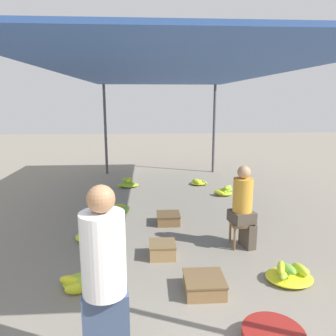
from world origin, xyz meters
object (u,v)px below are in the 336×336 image
at_px(vendor_seated, 244,205).
at_px(banana_pile_left_3, 128,183).
at_px(vendor_foreground, 105,282).
at_px(crate_far, 204,285).
at_px(banana_pile_left_0, 119,209).
at_px(crate_near, 168,218).
at_px(banana_pile_right_1, 224,191).
at_px(banana_pile_left_2, 94,236).
at_px(stool, 241,227).
at_px(banana_pile_right_2, 198,182).
at_px(crate_mid, 162,250).
at_px(banana_pile_left_1, 81,282).
at_px(banana_pile_right_0, 290,275).

relative_size(vendor_seated, banana_pile_left_3, 2.25).
relative_size(vendor_foreground, crate_far, 3.44).
height_order(banana_pile_left_0, crate_near, crate_near).
height_order(vendor_foreground, banana_pile_right_1, vendor_foreground).
xyz_separation_m(vendor_foreground, banana_pile_left_2, (-0.55, 2.74, -0.80)).
bearing_deg(crate_far, banana_pile_right_1, 73.59).
xyz_separation_m(vendor_foreground, vendor_seated, (1.82, 2.35, -0.19)).
height_order(stool, banana_pile_right_2, stool).
distance_m(banana_pile_right_1, crate_far, 4.15).
xyz_separation_m(banana_pile_left_2, crate_mid, (1.11, -0.66, 0.04)).
bearing_deg(banana_pile_right_2, banana_pile_left_1, -114.59).
bearing_deg(stool, crate_far, -123.06).
xyz_separation_m(stool, banana_pile_right_2, (-0.08, 3.82, -0.26)).
height_order(vendor_seated, banana_pile_right_0, vendor_seated).
bearing_deg(banana_pile_right_2, banana_pile_right_1, -66.10).
relative_size(vendor_foreground, crate_mid, 4.27).
xyz_separation_m(banana_pile_right_0, banana_pile_right_2, (-0.43, 4.86, -0.02)).
distance_m(banana_pile_left_0, banana_pile_right_2, 2.87).
bearing_deg(vendor_seated, banana_pile_left_3, 118.20).
bearing_deg(banana_pile_left_3, vendor_seated, -61.80).
bearing_deg(vendor_foreground, crate_near, 77.92).
bearing_deg(crate_mid, banana_pile_right_0, -25.69).
relative_size(banana_pile_left_1, banana_pile_left_2, 0.79).
bearing_deg(vendor_seated, vendor_foreground, -127.81).
distance_m(banana_pile_left_2, banana_pile_left_3, 3.35).
relative_size(vendor_seated, banana_pile_left_1, 2.42).
distance_m(banana_pile_left_3, banana_pile_right_2, 1.90).
bearing_deg(vendor_seated, stool, 165.17).
relative_size(vendor_foreground, banana_pile_left_2, 2.44).
bearing_deg(crate_mid, banana_pile_left_2, 149.22).
height_order(stool, banana_pile_left_3, stool).
bearing_deg(banana_pile_left_3, banana_pile_left_0, -92.21).
relative_size(banana_pile_right_0, banana_pile_right_2, 1.18).
bearing_deg(crate_far, banana_pile_left_3, 103.51).
relative_size(stool, crate_mid, 1.03).
bearing_deg(crate_mid, vendor_foreground, -104.92).
relative_size(banana_pile_left_2, banana_pile_right_0, 1.06).
distance_m(banana_pile_left_2, banana_pile_right_0, 3.06).
distance_m(banana_pile_left_0, banana_pile_left_3, 1.98).
xyz_separation_m(crate_near, crate_far, (0.29, -2.24, 0.00)).
relative_size(vendor_foreground, banana_pile_right_1, 3.24).
xyz_separation_m(vendor_foreground, crate_near, (0.72, 3.38, -0.76)).
height_order(banana_pile_left_0, banana_pile_right_1, banana_pile_right_1).
xyz_separation_m(banana_pile_left_3, crate_far, (1.18, -4.92, 0.01)).
relative_size(vendor_seated, crate_mid, 3.35).
relative_size(banana_pile_left_1, banana_pile_right_2, 0.99).
bearing_deg(stool, banana_pile_left_0, 139.87).
height_order(stool, crate_near, stool).
bearing_deg(banana_pile_right_2, vendor_foreground, -105.62).
bearing_deg(banana_pile_right_1, banana_pile_right_0, -90.57).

